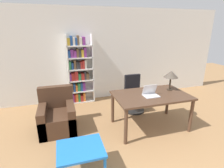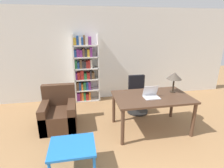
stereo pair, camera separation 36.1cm
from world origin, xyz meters
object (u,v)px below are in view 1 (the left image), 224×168
office_chair (134,96)px  table_lamp (171,75)px  armchair (58,117)px  desk (151,99)px  side_table_blue (81,151)px  laptop (151,93)px  bookshelf (79,71)px

office_chair → table_lamp: bearing=-53.0°
armchair → office_chair: bearing=11.2°
desk → side_table_blue: bearing=-150.8°
side_table_blue → laptop: bearing=28.4°
table_lamp → office_chair: (-0.56, 0.74, -0.72)m
table_lamp → bookshelf: 2.53m
desk → laptop: size_ratio=5.11×
laptop → table_lamp: (0.59, 0.20, 0.31)m
office_chair → bookshelf: 1.71m
laptop → office_chair: bearing=87.6°
office_chair → armchair: size_ratio=1.06×
bookshelf → laptop: bearing=-56.5°
laptop → table_lamp: size_ratio=0.69×
desk → side_table_blue: desk is taller
side_table_blue → armchair: armchair is taller
desk → office_chair: bearing=90.9°
desk → armchair: 2.07m
office_chair → side_table_blue: (-1.62, -1.79, -0.01)m
desk → side_table_blue: 1.89m
desk → laptop: bearing=-130.9°
armchair → table_lamp: bearing=-8.0°
bookshelf → table_lamp: bearing=-42.6°
bookshelf → side_table_blue: bearing=-96.6°
office_chair → laptop: bearing=-92.4°
laptop → armchair: (-1.92, 0.55, -0.54)m
laptop → office_chair: (0.04, 0.94, -0.41)m
table_lamp → armchair: size_ratio=0.49×
laptop → armchair: bearing=163.9°
desk → office_chair: 0.92m
desk → office_chair: size_ratio=1.65×
table_lamp → laptop: bearing=-161.3°
table_lamp → side_table_blue: bearing=-154.1°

